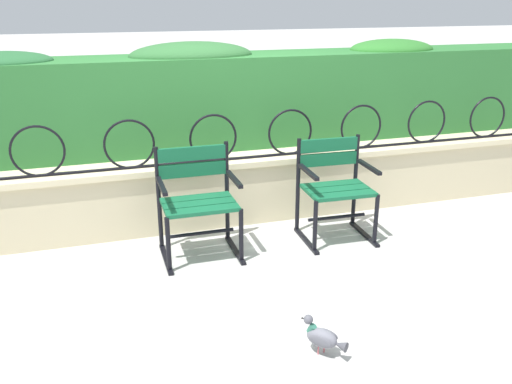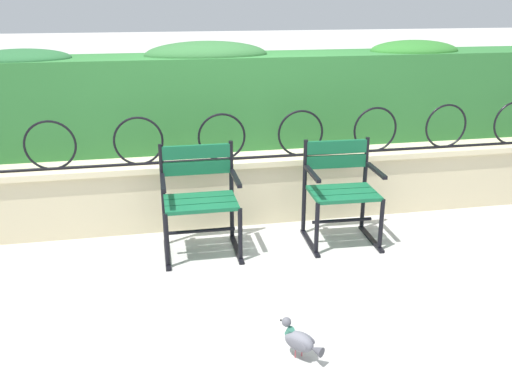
# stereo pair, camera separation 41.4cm
# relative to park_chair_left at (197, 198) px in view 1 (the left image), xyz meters

# --- Properties ---
(ground_plane) EXTENTS (60.00, 60.00, 0.00)m
(ground_plane) POSITION_rel_park_chair_left_xyz_m (0.41, -0.32, -0.46)
(ground_plane) COLOR #B7B5AF
(stone_wall) EXTENTS (7.47, 0.41, 0.60)m
(stone_wall) POSITION_rel_park_chair_left_xyz_m (0.41, 0.58, -0.16)
(stone_wall) COLOR beige
(stone_wall) RESTS_ON ground
(iron_arch_fence) EXTENTS (6.93, 0.02, 0.42)m
(iron_arch_fence) POSITION_rel_park_chair_left_xyz_m (0.27, 0.51, 0.32)
(iron_arch_fence) COLOR black
(iron_arch_fence) RESTS_ON stone_wall
(hedge_row) EXTENTS (7.32, 0.67, 0.97)m
(hedge_row) POSITION_rel_park_chair_left_xyz_m (0.42, 1.10, 0.59)
(hedge_row) COLOR #2D7033
(hedge_row) RESTS_ON stone_wall
(park_chair_left) EXTENTS (0.60, 0.52, 0.86)m
(park_chair_left) POSITION_rel_park_chair_left_xyz_m (0.00, 0.00, 0.00)
(park_chair_left) COLOR #145B38
(park_chair_left) RESTS_ON ground
(park_chair_right) EXTENTS (0.59, 0.54, 0.84)m
(park_chair_right) POSITION_rel_park_chair_left_xyz_m (1.17, -0.02, -0.01)
(park_chair_right) COLOR #145B38
(park_chair_right) RESTS_ON ground
(pigeon_near_chairs) EXTENTS (0.22, 0.25, 0.22)m
(pigeon_near_chairs) POSITION_rel_park_chair_left_xyz_m (0.40, -1.53, -0.35)
(pigeon_near_chairs) COLOR slate
(pigeon_near_chairs) RESTS_ON ground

